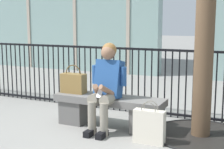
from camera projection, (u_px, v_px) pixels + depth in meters
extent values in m
plane|color=gray|center=(109.00, 127.00, 4.78)|extent=(60.00, 60.00, 0.00)
cube|color=slate|center=(109.00, 100.00, 4.72)|extent=(1.60, 0.44, 0.10)
cube|color=#605E5B|center=(75.00, 111.00, 4.99)|extent=(0.36, 0.37, 0.35)
cube|color=#605E5B|center=(146.00, 120.00, 4.51)|extent=(0.36, 0.37, 0.35)
cylinder|color=gray|center=(99.00, 97.00, 4.57)|extent=(0.15, 0.40, 0.15)
cylinder|color=gray|center=(92.00, 118.00, 4.43)|extent=(0.11, 0.11, 0.45)
cube|color=black|center=(90.00, 133.00, 4.41)|extent=(0.09, 0.22, 0.08)
cylinder|color=gray|center=(110.00, 98.00, 4.50)|extent=(0.15, 0.40, 0.15)
cylinder|color=gray|center=(104.00, 120.00, 4.36)|extent=(0.11, 0.11, 0.45)
cube|color=black|center=(102.00, 135.00, 4.33)|extent=(0.09, 0.22, 0.08)
cube|color=#234C8C|center=(109.00, 79.00, 4.62)|extent=(0.36, 0.30, 0.55)
cylinder|color=#234C8C|center=(95.00, 74.00, 4.71)|extent=(0.08, 0.08, 0.26)
cylinder|color=#8E664C|center=(97.00, 90.00, 4.48)|extent=(0.16, 0.28, 0.20)
cylinder|color=#234C8C|center=(124.00, 76.00, 4.52)|extent=(0.08, 0.08, 0.26)
cylinder|color=#8E664C|center=(107.00, 91.00, 4.41)|extent=(0.16, 0.28, 0.20)
cube|color=silver|center=(100.00, 93.00, 4.39)|extent=(0.07, 0.10, 0.13)
sphere|color=#8E664C|center=(108.00, 52.00, 4.55)|extent=(0.20, 0.20, 0.20)
sphere|color=olive|center=(109.00, 50.00, 4.57)|extent=(0.20, 0.20, 0.20)
cube|color=olive|center=(73.00, 83.00, 4.92)|extent=(0.37, 0.16, 0.29)
torus|color=brown|center=(73.00, 73.00, 4.90)|extent=(0.26, 0.02, 0.26)
cube|color=beige|center=(149.00, 127.00, 4.11)|extent=(0.39, 0.13, 0.42)
torus|color=slate|center=(148.00, 110.00, 4.03)|extent=(0.19, 0.01, 0.19)
torus|color=slate|center=(151.00, 108.00, 4.11)|extent=(0.19, 0.01, 0.19)
cylinder|color=black|center=(3.00, 70.00, 6.65)|extent=(0.02, 0.02, 1.08)
cylinder|color=black|center=(7.00, 70.00, 6.60)|extent=(0.02, 0.02, 1.08)
cylinder|color=black|center=(12.00, 71.00, 6.55)|extent=(0.02, 0.02, 1.08)
cylinder|color=black|center=(16.00, 71.00, 6.51)|extent=(0.02, 0.02, 1.08)
cylinder|color=black|center=(21.00, 71.00, 6.46)|extent=(0.02, 0.02, 1.08)
cylinder|color=black|center=(25.00, 72.00, 6.41)|extent=(0.02, 0.02, 1.08)
cylinder|color=black|center=(30.00, 72.00, 6.37)|extent=(0.02, 0.02, 1.08)
cylinder|color=black|center=(34.00, 72.00, 6.32)|extent=(0.02, 0.02, 1.08)
cylinder|color=black|center=(39.00, 73.00, 6.27)|extent=(0.02, 0.02, 1.08)
cylinder|color=black|center=(44.00, 73.00, 6.23)|extent=(0.02, 0.02, 1.08)
cylinder|color=black|center=(49.00, 74.00, 6.18)|extent=(0.02, 0.02, 1.08)
cylinder|color=black|center=(54.00, 74.00, 6.13)|extent=(0.02, 0.02, 1.08)
cylinder|color=black|center=(59.00, 74.00, 6.08)|extent=(0.02, 0.02, 1.08)
cylinder|color=black|center=(64.00, 75.00, 6.04)|extent=(0.02, 0.02, 1.08)
cylinder|color=black|center=(69.00, 75.00, 5.99)|extent=(0.02, 0.02, 1.08)
cylinder|color=black|center=(74.00, 76.00, 5.94)|extent=(0.02, 0.02, 1.08)
cylinder|color=black|center=(80.00, 76.00, 5.90)|extent=(0.02, 0.02, 1.08)
cylinder|color=black|center=(85.00, 76.00, 5.85)|extent=(0.02, 0.02, 1.08)
cylinder|color=black|center=(91.00, 77.00, 5.80)|extent=(0.02, 0.02, 1.08)
cylinder|color=black|center=(96.00, 77.00, 5.76)|extent=(0.02, 0.02, 1.08)
cylinder|color=black|center=(102.00, 78.00, 5.71)|extent=(0.02, 0.02, 1.08)
cylinder|color=black|center=(108.00, 78.00, 5.66)|extent=(0.02, 0.02, 1.08)
cylinder|color=black|center=(114.00, 79.00, 5.61)|extent=(0.02, 0.02, 1.08)
cylinder|color=black|center=(120.00, 79.00, 5.57)|extent=(0.02, 0.02, 1.08)
cylinder|color=black|center=(126.00, 80.00, 5.52)|extent=(0.02, 0.02, 1.08)
cylinder|color=black|center=(132.00, 80.00, 5.47)|extent=(0.02, 0.02, 1.08)
cylinder|color=black|center=(138.00, 81.00, 5.43)|extent=(0.02, 0.02, 1.08)
cylinder|color=black|center=(145.00, 81.00, 5.38)|extent=(0.02, 0.02, 1.08)
cylinder|color=black|center=(151.00, 82.00, 5.33)|extent=(0.02, 0.02, 1.08)
cylinder|color=black|center=(158.00, 82.00, 5.29)|extent=(0.02, 0.02, 1.08)
cylinder|color=black|center=(165.00, 83.00, 5.24)|extent=(0.02, 0.02, 1.08)
cylinder|color=black|center=(172.00, 84.00, 5.19)|extent=(0.02, 0.02, 1.08)
cylinder|color=black|center=(179.00, 84.00, 5.15)|extent=(0.02, 0.02, 1.08)
cylinder|color=black|center=(186.00, 85.00, 5.10)|extent=(0.02, 0.02, 1.08)
cylinder|color=black|center=(193.00, 85.00, 5.05)|extent=(0.02, 0.02, 1.08)
cylinder|color=black|center=(201.00, 86.00, 5.00)|extent=(0.02, 0.02, 1.08)
cylinder|color=black|center=(208.00, 86.00, 4.96)|extent=(0.02, 0.02, 1.08)
cylinder|color=black|center=(216.00, 87.00, 4.91)|extent=(0.02, 0.02, 1.08)
cylinder|color=black|center=(224.00, 88.00, 4.86)|extent=(0.02, 0.02, 1.08)
cube|color=black|center=(132.00, 109.00, 5.55)|extent=(9.12, 0.04, 0.04)
cube|color=black|center=(132.00, 49.00, 5.39)|extent=(9.12, 0.04, 0.04)
cylinder|color=black|center=(200.00, 135.00, 4.43)|extent=(1.30, 1.30, 0.01)
torus|color=black|center=(200.00, 134.00, 4.43)|extent=(1.33, 1.33, 0.03)
cylinder|color=brown|center=(206.00, 5.00, 4.16)|extent=(0.24, 0.24, 3.40)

